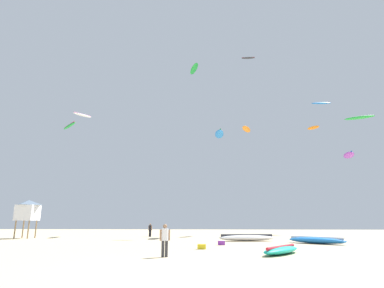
{
  "coord_description": "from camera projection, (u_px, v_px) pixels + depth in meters",
  "views": [
    {
      "loc": [
        1.94,
        -13.9,
        1.83
      ],
      "look_at": [
        0.0,
        17.37,
        9.52
      ],
      "focal_mm": 29.47,
      "sensor_mm": 36.0,
      "label": 1
    }
  ],
  "objects": [
    {
      "name": "ground_plane",
      "position": [
        166.0,
        266.0,
        13.15
      ],
      "size": [
        120.0,
        120.0,
        0.0
      ],
      "primitive_type": "plane",
      "color": "#C6B28C"
    },
    {
      "name": "person_foreground",
      "position": [
        165.0,
        238.0,
        16.71
      ],
      "size": [
        0.54,
        0.38,
        1.68
      ],
      "rotation": [
        0.0,
        0.0,
        1.87
      ],
      "color": "#2D2D33",
      "rests_on": "ground"
    },
    {
      "name": "person_midground",
      "position": [
        150.0,
        229.0,
        38.2
      ],
      "size": [
        0.48,
        0.35,
        1.56
      ],
      "rotation": [
        0.0,
        0.0,
        4.27
      ],
      "color": "black",
      "rests_on": "ground"
    },
    {
      "name": "kite_grounded_near",
      "position": [
        316.0,
        240.0,
        26.25
      ],
      "size": [
        4.58,
        4.4,
        0.63
      ],
      "color": "blue",
      "rests_on": "ground"
    },
    {
      "name": "kite_grounded_mid",
      "position": [
        281.0,
        250.0,
        17.92
      ],
      "size": [
        3.2,
        3.97,
        0.5
      ],
      "color": "#19B29E",
      "rests_on": "ground"
    },
    {
      "name": "kite_grounded_far",
      "position": [
        247.0,
        238.0,
        29.78
      ],
      "size": [
        5.48,
        2.18,
        0.65
      ],
      "color": "white",
      "rests_on": "ground"
    },
    {
      "name": "lifeguard_tower",
      "position": [
        28.0,
        210.0,
        35.32
      ],
      "size": [
        2.3,
        2.3,
        4.15
      ],
      "color": "#8C704C",
      "rests_on": "ground"
    },
    {
      "name": "cooler_box",
      "position": [
        202.0,
        247.0,
        21.22
      ],
      "size": [
        0.56,
        0.36,
        0.32
      ],
      "primitive_type": "cube",
      "color": "yellow",
      "rests_on": "ground"
    },
    {
      "name": "gear_bag",
      "position": [
        221.0,
        243.0,
        24.84
      ],
      "size": [
        0.56,
        0.36,
        0.32
      ],
      "primitive_type": "cube",
      "color": "purple",
      "rests_on": "ground"
    },
    {
      "name": "kite_aloft_0",
      "position": [
        321.0,
        103.0,
        56.08
      ],
      "size": [
        3.41,
        1.04,
        0.67
      ],
      "color": "blue"
    },
    {
      "name": "kite_aloft_1",
      "position": [
        219.0,
        134.0,
        42.74
      ],
      "size": [
        1.44,
        4.05,
        0.7
      ],
      "color": "blue"
    },
    {
      "name": "kite_aloft_2",
      "position": [
        69.0,
        126.0,
        47.93
      ],
      "size": [
        3.73,
        3.82,
        1.07
      ],
      "color": "green"
    },
    {
      "name": "kite_aloft_3",
      "position": [
        246.0,
        129.0,
        48.16
      ],
      "size": [
        2.08,
        3.7,
        0.45
      ],
      "color": "orange"
    },
    {
      "name": "kite_aloft_4",
      "position": [
        359.0,
        118.0,
        36.15
      ],
      "size": [
        3.24,
        2.01,
        0.35
      ],
      "color": "green"
    },
    {
      "name": "kite_aloft_5",
      "position": [
        313.0,
        128.0,
        54.84
      ],
      "size": [
        1.95,
        2.19,
        0.59
      ],
      "color": "orange"
    },
    {
      "name": "kite_aloft_6",
      "position": [
        194.0,
        69.0,
        55.15
      ],
      "size": [
        2.26,
        4.51,
        0.83
      ],
      "color": "green"
    },
    {
      "name": "kite_aloft_7",
      "position": [
        82.0,
        115.0,
        57.29
      ],
      "size": [
        3.03,
        3.46,
        0.51
      ],
      "color": "white"
    },
    {
      "name": "kite_aloft_8",
      "position": [
        349.0,
        155.0,
        39.16
      ],
      "size": [
        1.73,
        3.75,
        0.69
      ],
      "color": "purple"
    },
    {
      "name": "kite_aloft_9",
      "position": [
        248.0,
        58.0,
        49.03
      ],
      "size": [
        2.1,
        0.65,
        0.28
      ],
      "color": "#2D2D33"
    }
  ]
}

